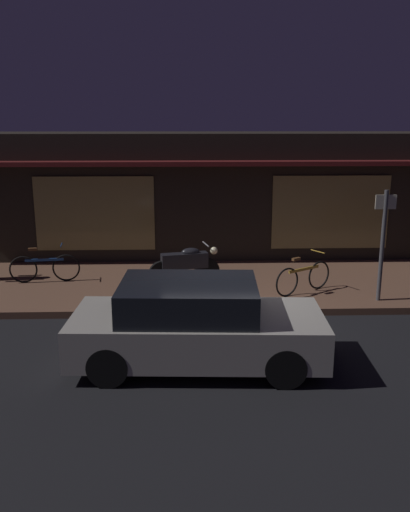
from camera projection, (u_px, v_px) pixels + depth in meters
name	position (u px, v px, depth m)	size (l,w,h in m)	color
ground_plane	(226.00, 335.00, 10.30)	(60.00, 60.00, 0.00)	black
sidewalk_slab	(217.00, 285.00, 13.19)	(18.00, 4.00, 0.15)	brown
storefront_building	(211.00, 195.00, 16.05)	(18.00, 3.30, 3.60)	black
motorcycle	(186.00, 264.00, 12.88)	(1.69, 0.64, 0.97)	black
bicycle_parked	(45.00, 268.00, 13.09)	(1.65, 0.42, 0.91)	black
bicycle_extra	(303.00, 277.00, 12.27)	(1.41, 0.94, 0.91)	black
sign_post	(383.00, 239.00, 11.52)	(0.44, 0.09, 2.40)	#47474C
parked_car_near	(195.00, 325.00, 8.93)	(4.18, 1.95, 1.42)	black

